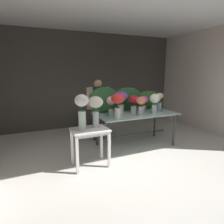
% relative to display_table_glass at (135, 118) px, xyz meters
% --- Properties ---
extents(ground_plane, '(8.45, 8.45, 0.00)m').
position_rel_display_table_glass_xyz_m(ground_plane, '(-0.31, 0.32, -0.70)').
color(ground_plane, silver).
extents(wall_back, '(5.84, 0.12, 2.98)m').
position_rel_display_table_glass_xyz_m(wall_back, '(-0.31, 2.24, 0.79)').
color(wall_back, '#4C4742').
rests_on(wall_back, ground).
extents(wall_right, '(0.12, 3.96, 2.98)m').
position_rel_display_table_glass_xyz_m(wall_right, '(2.61, 0.32, 0.79)').
color(wall_right, beige).
rests_on(wall_right, ground).
extents(ceiling_slab, '(5.96, 3.96, 0.12)m').
position_rel_display_table_glass_xyz_m(ceiling_slab, '(-0.31, 0.32, 2.34)').
color(ceiling_slab, silver).
rests_on(ceiling_slab, wall_back).
extents(display_table_glass, '(1.91, 0.98, 0.82)m').
position_rel_display_table_glass_xyz_m(display_table_glass, '(0.00, 0.00, 0.00)').
color(display_table_glass, '#AACCC6').
rests_on(display_table_glass, ground).
extents(side_table_white, '(0.69, 0.50, 0.74)m').
position_rel_display_table_glass_xyz_m(side_table_white, '(-1.32, -0.57, -0.07)').
color(side_table_white, white).
rests_on(side_table_white, ground).
extents(florist, '(0.61, 0.24, 1.59)m').
position_rel_display_table_glass_xyz_m(florist, '(-0.68, 0.74, 0.29)').
color(florist, '#232328').
rests_on(florist, ground).
extents(foliage_backdrop, '(2.06, 0.31, 0.62)m').
position_rel_display_table_glass_xyz_m(foliage_backdrop, '(-0.04, 0.37, 0.40)').
color(foliage_backdrop, '#28562D').
rests_on(foliage_backdrop, display_table_glass).
extents(vase_violet_stock, '(0.33, 0.33, 0.51)m').
position_rel_display_table_glass_xyz_m(vase_violet_stock, '(-0.30, 0.20, 0.46)').
color(vase_violet_stock, silver).
rests_on(vase_violet_stock, display_table_glass).
extents(vase_blush_roses, '(0.19, 0.19, 0.44)m').
position_rel_display_table_glass_xyz_m(vase_blush_roses, '(-0.66, -0.03, 0.40)').
color(vase_blush_roses, silver).
rests_on(vase_blush_roses, display_table_glass).
extents(vase_peach_ranunculus, '(0.19, 0.17, 0.46)m').
position_rel_display_table_glass_xyz_m(vase_peach_ranunculus, '(0.65, -0.05, 0.38)').
color(vase_peach_ranunculus, silver).
rests_on(vase_peach_ranunculus, display_table_glass).
extents(vase_ivory_hydrangea, '(0.25, 0.24, 0.47)m').
position_rel_display_table_glass_xyz_m(vase_ivory_hydrangea, '(0.36, -0.23, 0.42)').
color(vase_ivory_hydrangea, silver).
rests_on(vase_ivory_hydrangea, display_table_glass).
extents(vase_crimson_snapdragons, '(0.23, 0.22, 0.43)m').
position_rel_display_table_glass_xyz_m(vase_crimson_snapdragons, '(-0.03, 0.06, 0.37)').
color(vase_crimson_snapdragons, silver).
rests_on(vase_crimson_snapdragons, display_table_glass).
extents(vase_coral_dahlias, '(0.21, 0.20, 0.42)m').
position_rel_display_table_glass_xyz_m(vase_coral_dahlias, '(-0.01, -0.25, 0.38)').
color(vase_coral_dahlias, silver).
rests_on(vase_coral_dahlias, display_table_glass).
extents(vase_scarlet_freesia, '(0.29, 0.28, 0.53)m').
position_rel_display_table_glass_xyz_m(vase_scarlet_freesia, '(-0.64, -0.34, 0.47)').
color(vase_scarlet_freesia, silver).
rests_on(vase_scarlet_freesia, display_table_glass).
extents(vase_fuchsia_tulips, '(0.20, 0.20, 0.38)m').
position_rel_display_table_glass_xyz_m(vase_fuchsia_tulips, '(0.29, 0.11, 0.35)').
color(vase_fuchsia_tulips, silver).
rests_on(vase_fuchsia_tulips, display_table_glass).
extents(vase_white_roses_tall, '(0.25, 0.25, 0.66)m').
position_rel_display_table_glass_xyz_m(vase_white_roses_tall, '(-1.46, -0.57, 0.43)').
color(vase_white_roses_tall, silver).
rests_on(vase_white_roses_tall, side_table_white).
extents(vase_cream_lisianthus_tall, '(0.28, 0.28, 0.60)m').
position_rel_display_table_glass_xyz_m(vase_cream_lisianthus_tall, '(-1.19, -0.52, 0.44)').
color(vase_cream_lisianthus_tall, silver).
rests_on(vase_cream_lisianthus_tall, side_table_white).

